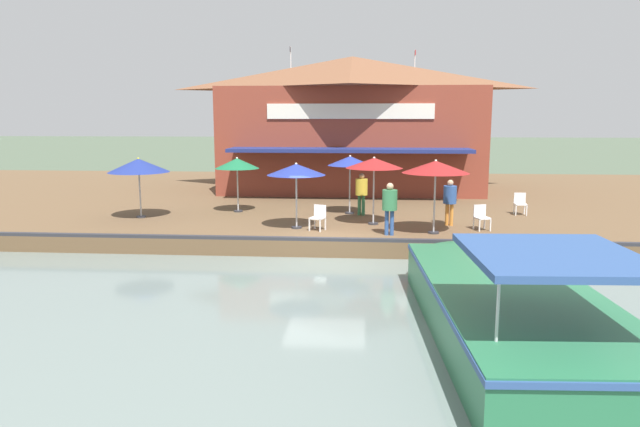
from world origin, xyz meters
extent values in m
plane|color=#4C5B47|center=(0.00, 0.00, 0.00)|extent=(220.00, 220.00, 0.00)
cube|color=brown|center=(-11.00, 0.00, 0.30)|extent=(22.00, 56.00, 0.60)
cube|color=#2D2D33|center=(-0.10, 0.00, 0.65)|extent=(0.20, 50.40, 0.10)
cube|color=brown|center=(-13.43, 0.47, 3.21)|extent=(7.51, 12.89, 5.22)
pyramid|color=brown|center=(-13.43, 0.47, 6.65)|extent=(7.88, 13.53, 1.67)
cube|color=navy|center=(-8.78, 0.47, 2.90)|extent=(1.80, 10.95, 0.16)
cube|color=silver|center=(-9.64, 0.47, 4.64)|extent=(0.08, 7.73, 0.70)
cylinder|color=silver|center=(-13.43, 3.69, 6.80)|extent=(0.06, 0.06, 1.96)
cube|color=#B23338|center=(-13.25, 3.69, 7.63)|extent=(0.36, 0.03, 0.24)
cylinder|color=silver|center=(-13.43, -2.75, 6.91)|extent=(0.06, 0.06, 2.19)
cube|color=#4C4C56|center=(-13.25, -2.75, 7.86)|extent=(0.36, 0.03, 0.24)
cylinder|color=#B7B7B7|center=(-5.18, 0.60, 1.67)|extent=(0.06, 0.06, 2.15)
cylinder|color=#2D2D33|center=(-5.18, 0.60, 0.63)|extent=(0.36, 0.36, 0.06)
cone|color=navy|center=(-5.18, 0.60, 2.69)|extent=(1.75, 1.75, 0.36)
cone|color=white|center=(-5.18, 0.60, 2.71)|extent=(1.09, 1.09, 0.29)
sphere|color=white|center=(-5.18, 0.60, 2.87)|extent=(0.08, 0.08, 0.08)
cylinder|color=#B7B7B7|center=(-3.66, -7.29, 1.63)|extent=(0.06, 0.06, 2.06)
cylinder|color=#2D2D33|center=(-3.66, -7.29, 0.63)|extent=(0.36, 0.36, 0.06)
cone|color=navy|center=(-3.66, -7.29, 2.59)|extent=(2.27, 2.27, 0.51)
cone|color=yellow|center=(-3.66, -7.29, 2.61)|extent=(1.41, 1.41, 0.41)
sphere|color=yellow|center=(-3.66, -7.29, 2.84)|extent=(0.08, 0.08, 0.08)
cylinder|color=#B7B7B7|center=(-2.03, -1.14, 1.64)|extent=(0.06, 0.06, 2.09)
cylinder|color=#2D2D33|center=(-2.03, -1.14, 0.63)|extent=(0.36, 0.36, 0.06)
cone|color=navy|center=(-2.03, -1.14, 2.63)|extent=(1.99, 1.99, 0.38)
cone|color=white|center=(-2.03, -1.14, 2.65)|extent=(1.23, 1.23, 0.30)
sphere|color=white|center=(-2.03, -1.14, 2.82)|extent=(0.08, 0.08, 0.08)
cylinder|color=#B7B7B7|center=(-1.50, 3.46, 1.73)|extent=(0.06, 0.06, 2.25)
cylinder|color=#2D2D33|center=(-1.50, 3.46, 0.63)|extent=(0.36, 0.36, 0.06)
cone|color=maroon|center=(-1.50, 3.46, 2.79)|extent=(2.17, 2.17, 0.40)
cone|color=white|center=(-1.50, 3.46, 2.81)|extent=(1.35, 1.35, 0.32)
sphere|color=white|center=(-1.50, 3.46, 2.99)|extent=(0.08, 0.08, 0.08)
cylinder|color=#B7B7B7|center=(-2.96, 1.50, 1.72)|extent=(0.06, 0.06, 2.24)
cylinder|color=#2D2D33|center=(-2.96, 1.50, 0.63)|extent=(0.36, 0.36, 0.06)
cone|color=maroon|center=(-2.96, 1.50, 2.79)|extent=(2.01, 2.01, 0.36)
cone|color=white|center=(-2.96, 1.50, 2.81)|extent=(1.24, 1.24, 0.29)
sphere|color=white|center=(-2.96, 1.50, 2.97)|extent=(0.08, 0.08, 0.08)
cylinder|color=#B7B7B7|center=(-5.28, -3.90, 1.61)|extent=(0.06, 0.06, 2.02)
cylinder|color=#2D2D33|center=(-5.28, -3.90, 0.63)|extent=(0.36, 0.36, 0.06)
cone|color=#19663D|center=(-5.28, -3.90, 2.56)|extent=(1.76, 1.76, 0.41)
cone|color=silver|center=(-5.28, -3.90, 2.58)|extent=(1.09, 1.09, 0.33)
sphere|color=silver|center=(-5.28, -3.90, 2.76)|extent=(0.08, 0.08, 0.08)
cube|color=white|center=(-5.18, 7.45, 0.81)|extent=(0.04, 0.04, 0.42)
cube|color=white|center=(-5.20, 7.05, 0.81)|extent=(0.04, 0.04, 0.42)
cube|color=white|center=(-5.57, 7.47, 0.81)|extent=(0.04, 0.04, 0.42)
cube|color=white|center=(-5.60, 7.07, 0.81)|extent=(0.04, 0.04, 0.42)
cube|color=white|center=(-5.39, 7.26, 1.03)|extent=(0.46, 0.46, 0.05)
cube|color=white|center=(-5.59, 7.27, 1.25)|extent=(0.07, 0.44, 0.40)
cube|color=white|center=(-1.44, -0.28, 0.81)|extent=(0.05, 0.05, 0.42)
cube|color=white|center=(-1.58, -0.65, 0.81)|extent=(0.05, 0.05, 0.42)
cube|color=white|center=(-1.81, -0.13, 0.81)|extent=(0.05, 0.05, 0.42)
cube|color=white|center=(-1.96, -0.50, 0.81)|extent=(0.05, 0.05, 0.42)
cube|color=white|center=(-1.70, -0.39, 1.03)|extent=(0.57, 0.57, 0.05)
cube|color=white|center=(-1.88, -0.31, 1.25)|extent=(0.20, 0.42, 0.40)
cube|color=white|center=(-2.01, 5.40, 0.81)|extent=(0.05, 0.05, 0.42)
cube|color=white|center=(-1.89, 5.02, 0.81)|extent=(0.05, 0.05, 0.42)
cube|color=white|center=(-2.39, 5.28, 0.81)|extent=(0.05, 0.05, 0.42)
cube|color=white|center=(-2.28, 4.90, 0.81)|extent=(0.05, 0.05, 0.42)
cube|color=white|center=(-2.14, 5.15, 1.03)|extent=(0.55, 0.55, 0.05)
cube|color=white|center=(-2.33, 5.09, 1.25)|extent=(0.17, 0.43, 0.40)
cylinder|color=#337547|center=(-4.80, 1.15, 1.00)|extent=(0.13, 0.13, 0.80)
cylinder|color=#337547|center=(-4.85, 0.99, 1.00)|extent=(0.13, 0.13, 0.80)
cylinder|color=gold|center=(-4.83, 1.07, 1.71)|extent=(0.46, 0.46, 0.63)
sphere|color=#9E7051|center=(-4.83, 1.07, 2.13)|extent=(0.22, 0.22, 0.22)
cylinder|color=#2D5193|center=(-1.09, 2.07, 1.01)|extent=(0.13, 0.13, 0.83)
cylinder|color=#2D5193|center=(-1.11, 1.91, 1.01)|extent=(0.13, 0.13, 0.83)
cylinder|color=#337547|center=(-1.10, 1.99, 1.75)|extent=(0.48, 0.48, 0.65)
sphere|color=tan|center=(-1.10, 1.99, 2.19)|extent=(0.22, 0.22, 0.22)
cylinder|color=orange|center=(-3.00, 4.10, 0.99)|extent=(0.13, 0.13, 0.78)
cylinder|color=orange|center=(-2.93, 4.24, 0.99)|extent=(0.13, 0.13, 0.78)
cylinder|color=#2D5193|center=(-2.97, 4.17, 1.69)|extent=(0.46, 0.46, 0.62)
sphere|color=tan|center=(-2.97, 4.17, 2.11)|extent=(0.21, 0.21, 0.21)
cube|color=#287047|center=(6.15, 4.09, 0.59)|extent=(8.01, 3.46, 1.01)
ellipsoid|color=#287047|center=(2.22, 3.90, 0.59)|extent=(2.92, 3.06, 1.01)
cube|color=#2D4C84|center=(6.15, 4.09, 1.01)|extent=(8.10, 3.50, 0.10)
cube|color=#2D4C84|center=(7.99, 4.18, 2.20)|extent=(2.99, 2.75, 0.12)
cylinder|color=silver|center=(8.90, 3.15, 1.65)|extent=(0.05, 0.05, 1.11)
cylinder|color=brown|center=(-18.72, 0.59, 1.95)|extent=(0.40, 0.40, 2.70)
sphere|color=#387033|center=(-18.72, 0.59, 4.57)|extent=(3.39, 3.39, 3.39)
sphere|color=#387033|center=(-18.04, 0.08, 4.23)|extent=(2.37, 2.37, 2.37)
camera|label=1|loc=(17.11, 1.15, 4.38)|focal=32.00mm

